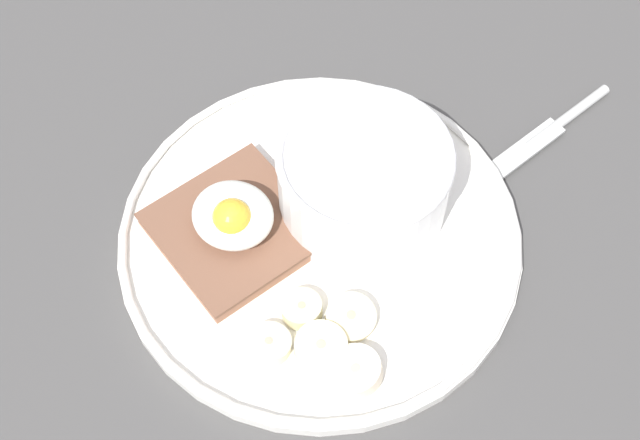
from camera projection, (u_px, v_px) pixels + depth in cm
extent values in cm
cube|color=#4A4847|center=(320.00, 249.00, 64.55)|extent=(120.00, 120.00, 2.00)
cylinder|color=white|center=(320.00, 238.00, 63.27)|extent=(28.53, 28.53, 1.00)
torus|color=white|center=(320.00, 233.00, 62.59)|extent=(28.33, 28.33, 0.60)
cylinder|color=white|center=(363.00, 181.00, 61.61)|extent=(11.93, 11.93, 6.04)
torus|color=white|center=(365.00, 156.00, 59.04)|extent=(12.13, 12.13, 0.60)
cylinder|color=beige|center=(363.00, 184.00, 61.92)|extent=(10.53, 10.53, 4.91)
ellipsoid|color=beige|center=(365.00, 165.00, 60.00)|extent=(10.00, 10.00, 1.20)
ellipsoid|color=#966146|center=(393.00, 200.00, 58.08)|extent=(1.64, 2.02, 0.75)
ellipsoid|color=beige|center=(371.00, 165.00, 59.64)|extent=(1.64, 1.50, 0.59)
ellipsoid|color=beige|center=(351.00, 128.00, 61.25)|extent=(1.77, 1.73, 0.65)
ellipsoid|color=#CFBD8B|center=(397.00, 187.00, 58.59)|extent=(1.99, 1.35, 0.82)
ellipsoid|color=#97694F|center=(316.00, 173.00, 59.34)|extent=(1.40, 1.07, 0.53)
cube|color=brown|center=(235.00, 226.00, 61.90)|extent=(12.79, 12.79, 0.30)
cube|color=#A06B4F|center=(235.00, 230.00, 62.34)|extent=(12.54, 12.54, 1.23)
ellipsoid|color=white|center=(233.00, 215.00, 60.67)|extent=(5.75, 5.36, 2.69)
sphere|color=yellow|center=(232.00, 218.00, 59.61)|extent=(2.69, 2.69, 2.69)
cylinder|color=#F5ECB6|center=(321.00, 348.00, 57.67)|extent=(4.31, 4.28, 1.29)
cylinder|color=#BFB88E|center=(321.00, 344.00, 57.19)|extent=(0.77, 0.77, 0.15)
cylinder|color=beige|center=(302.00, 309.00, 59.15)|extent=(3.34, 3.30, 1.26)
cylinder|color=tan|center=(302.00, 305.00, 58.68)|extent=(0.60, 0.59, 0.15)
cylinder|color=beige|center=(351.00, 317.00, 58.84)|extent=(4.82, 4.81, 1.42)
cylinder|color=tan|center=(351.00, 315.00, 58.48)|extent=(0.86, 0.86, 0.22)
cylinder|color=#F7E5C4|center=(355.00, 371.00, 56.75)|extent=(4.61, 4.53, 1.70)
cylinder|color=#C0B299|center=(356.00, 368.00, 56.33)|extent=(0.82, 0.81, 0.25)
cylinder|color=beige|center=(269.00, 344.00, 57.82)|extent=(3.56, 3.64, 1.40)
cylinder|color=#B9AD8F|center=(269.00, 341.00, 57.40)|extent=(0.64, 0.65, 0.20)
cylinder|color=silver|center=(567.00, 118.00, 69.09)|extent=(3.33, 8.94, 0.80)
cube|color=silver|center=(526.00, 148.00, 67.56)|extent=(3.51, 7.17, 0.30)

